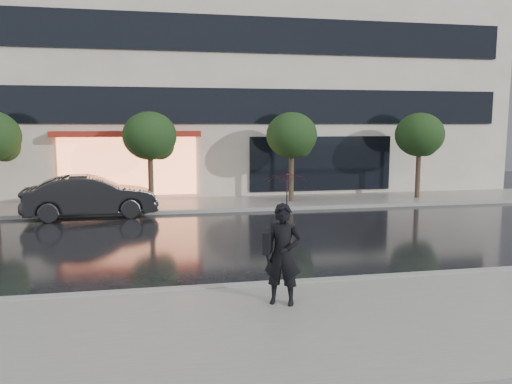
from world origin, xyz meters
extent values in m
plane|color=black|center=(0.00, 0.00, 0.00)|extent=(120.00, 120.00, 0.00)
cube|color=slate|center=(0.00, -3.25, 0.06)|extent=(60.00, 4.50, 0.12)
cube|color=slate|center=(0.00, 10.25, 0.06)|extent=(60.00, 3.50, 0.12)
cube|color=gray|center=(0.00, -1.00, 0.07)|extent=(60.00, 0.25, 0.14)
cube|color=gray|center=(0.00, 8.50, 0.07)|extent=(60.00, 0.25, 0.14)
cube|color=beige|center=(0.00, 18.00, 9.00)|extent=(30.00, 12.00, 18.00)
cube|color=black|center=(0.00, 11.94, 4.30)|extent=(28.00, 0.12, 1.60)
cube|color=black|center=(0.00, 11.94, 7.50)|extent=(28.00, 0.12, 1.60)
cube|color=#FF8C59|center=(-4.00, 11.92, 1.60)|extent=(6.00, 0.10, 2.60)
cube|color=maroon|center=(-4.00, 11.59, 3.05)|extent=(6.40, 0.70, 0.25)
cube|color=black|center=(5.00, 11.94, 1.60)|extent=(7.00, 0.10, 2.60)
cube|color=#4C4C54|center=(26.00, 28.00, 8.00)|extent=(12.00, 12.00, 16.00)
sphere|color=black|center=(-8.60, 10.20, 2.60)|extent=(1.20, 1.20, 1.20)
cylinder|color=#33261C|center=(-3.00, 10.00, 1.10)|extent=(0.22, 0.22, 2.20)
ellipsoid|color=black|center=(-3.00, 10.00, 3.00)|extent=(2.20, 2.20, 1.98)
sphere|color=black|center=(-2.60, 10.20, 2.60)|extent=(1.20, 1.20, 1.20)
cylinder|color=#33261C|center=(3.00, 10.00, 1.10)|extent=(0.22, 0.22, 2.20)
ellipsoid|color=black|center=(3.00, 10.00, 3.00)|extent=(2.20, 2.20, 1.98)
sphere|color=black|center=(3.40, 10.20, 2.60)|extent=(1.20, 1.20, 1.20)
cylinder|color=#33261C|center=(9.00, 10.00, 1.10)|extent=(0.22, 0.22, 2.20)
ellipsoid|color=black|center=(9.00, 10.00, 3.00)|extent=(2.20, 2.20, 1.98)
sphere|color=black|center=(9.40, 10.20, 2.60)|extent=(1.20, 1.20, 1.20)
imported|color=black|center=(-5.18, 8.30, 0.79)|extent=(4.98, 2.28, 1.58)
imported|color=black|center=(-0.40, -2.23, 1.07)|extent=(0.82, 0.70, 1.89)
imported|color=#3E0B1F|center=(-0.34, -2.26, 2.21)|extent=(1.12, 1.13, 0.77)
cylinder|color=black|center=(-0.34, -2.26, 1.76)|extent=(0.02, 0.02, 0.95)
cube|color=black|center=(-0.68, -2.18, 1.29)|extent=(0.26, 0.37, 0.40)
camera|label=1|loc=(-2.58, -10.95, 3.44)|focal=35.00mm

